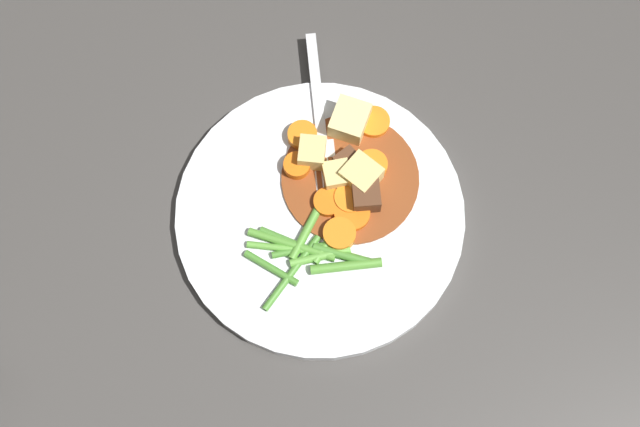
{
  "coord_description": "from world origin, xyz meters",
  "views": [
    {
      "loc": [
        -0.21,
        -0.17,
        0.82
      ],
      "look_at": [
        0.0,
        0.0,
        0.01
      ],
      "focal_mm": 51.08,
      "sensor_mm": 36.0,
      "label": 1
    }
  ],
  "objects_px": {
    "carrot_slice_7": "(352,214)",
    "potato_chunk_0": "(312,153)",
    "carrot_slice_4": "(302,136)",
    "potato_chunk_3": "(337,176)",
    "potato_chunk_1": "(361,175)",
    "meat_chunk_1": "(366,196)",
    "carrot_slice_0": "(350,199)",
    "carrot_slice_1": "(297,166)",
    "meat_chunk_0": "(348,162)",
    "potato_chunk_2": "(350,121)",
    "fork": "(320,120)",
    "dinner_plate": "(320,216)",
    "carrot_slice_3": "(329,204)",
    "carrot_slice_5": "(374,122)",
    "carrot_slice_6": "(339,234)",
    "carrot_slice_2": "(372,166)"
  },
  "relations": [
    {
      "from": "carrot_slice_6",
      "to": "fork",
      "type": "distance_m",
      "value": 0.12
    },
    {
      "from": "fork",
      "to": "meat_chunk_1",
      "type": "bearing_deg",
      "value": -112.55
    },
    {
      "from": "carrot_slice_0",
      "to": "carrot_slice_6",
      "type": "relative_size",
      "value": 0.98
    },
    {
      "from": "dinner_plate",
      "to": "potato_chunk_0",
      "type": "bearing_deg",
      "value": 47.23
    },
    {
      "from": "carrot_slice_3",
      "to": "carrot_slice_4",
      "type": "xyz_separation_m",
      "value": [
        0.04,
        0.06,
        0.0
      ]
    },
    {
      "from": "carrot_slice_6",
      "to": "meat_chunk_0",
      "type": "xyz_separation_m",
      "value": [
        0.06,
        0.04,
        0.0
      ]
    },
    {
      "from": "potato_chunk_3",
      "to": "fork",
      "type": "bearing_deg",
      "value": 54.42
    },
    {
      "from": "potato_chunk_0",
      "to": "carrot_slice_1",
      "type": "bearing_deg",
      "value": 166.73
    },
    {
      "from": "meat_chunk_0",
      "to": "potato_chunk_2",
      "type": "bearing_deg",
      "value": 36.71
    },
    {
      "from": "carrot_slice_1",
      "to": "meat_chunk_1",
      "type": "relative_size",
      "value": 0.92
    },
    {
      "from": "fork",
      "to": "carrot_slice_1",
      "type": "bearing_deg",
      "value": -164.1
    },
    {
      "from": "carrot_slice_1",
      "to": "meat_chunk_0",
      "type": "bearing_deg",
      "value": -47.13
    },
    {
      "from": "carrot_slice_4",
      "to": "carrot_slice_6",
      "type": "distance_m",
      "value": 0.1
    },
    {
      "from": "meat_chunk_0",
      "to": "meat_chunk_1",
      "type": "distance_m",
      "value": 0.04
    },
    {
      "from": "carrot_slice_5",
      "to": "fork",
      "type": "height_order",
      "value": "carrot_slice_5"
    },
    {
      "from": "potato_chunk_0",
      "to": "potato_chunk_1",
      "type": "relative_size",
      "value": 0.88
    },
    {
      "from": "carrot_slice_5",
      "to": "potato_chunk_1",
      "type": "xyz_separation_m",
      "value": [
        -0.05,
        -0.03,
        0.01
      ]
    },
    {
      "from": "carrot_slice_4",
      "to": "meat_chunk_1",
      "type": "xyz_separation_m",
      "value": [
        -0.01,
        -0.09,
        0.01
      ]
    },
    {
      "from": "potato_chunk_1",
      "to": "meat_chunk_1",
      "type": "xyz_separation_m",
      "value": [
        -0.01,
        -0.02,
        -0.0
      ]
    },
    {
      "from": "meat_chunk_1",
      "to": "fork",
      "type": "relative_size",
      "value": 0.2
    },
    {
      "from": "carrot_slice_3",
      "to": "potato_chunk_2",
      "type": "bearing_deg",
      "value": 26.08
    },
    {
      "from": "carrot_slice_3",
      "to": "meat_chunk_0",
      "type": "height_order",
      "value": "meat_chunk_0"
    },
    {
      "from": "potato_chunk_3",
      "to": "meat_chunk_1",
      "type": "xyz_separation_m",
      "value": [
        0.0,
        -0.03,
        0.0
      ]
    },
    {
      "from": "potato_chunk_3",
      "to": "potato_chunk_2",
      "type": "bearing_deg",
      "value": 26.75
    },
    {
      "from": "dinner_plate",
      "to": "carrot_slice_6",
      "type": "distance_m",
      "value": 0.03
    },
    {
      "from": "dinner_plate",
      "to": "carrot_slice_7",
      "type": "relative_size",
      "value": 8.09
    },
    {
      "from": "carrot_slice_6",
      "to": "potato_chunk_3",
      "type": "xyz_separation_m",
      "value": [
        0.04,
        0.04,
        0.0
      ]
    },
    {
      "from": "carrot_slice_4",
      "to": "potato_chunk_3",
      "type": "distance_m",
      "value": 0.05
    },
    {
      "from": "carrot_slice_3",
      "to": "carrot_slice_5",
      "type": "bearing_deg",
      "value": 12.39
    },
    {
      "from": "potato_chunk_3",
      "to": "potato_chunk_1",
      "type": "bearing_deg",
      "value": -52.23
    },
    {
      "from": "potato_chunk_0",
      "to": "carrot_slice_4",
      "type": "bearing_deg",
      "value": 64.09
    },
    {
      "from": "carrot_slice_0",
      "to": "carrot_slice_5",
      "type": "bearing_deg",
      "value": 23.07
    },
    {
      "from": "carrot_slice_7",
      "to": "meat_chunk_0",
      "type": "bearing_deg",
      "value": 43.6
    },
    {
      "from": "carrot_slice_1",
      "to": "carrot_slice_7",
      "type": "height_order",
      "value": "carrot_slice_1"
    },
    {
      "from": "meat_chunk_0",
      "to": "fork",
      "type": "bearing_deg",
      "value": 69.25
    },
    {
      "from": "meat_chunk_1",
      "to": "carrot_slice_4",
      "type": "bearing_deg",
      "value": 82.83
    },
    {
      "from": "carrot_slice_2",
      "to": "meat_chunk_1",
      "type": "height_order",
      "value": "meat_chunk_1"
    },
    {
      "from": "dinner_plate",
      "to": "carrot_slice_7",
      "type": "bearing_deg",
      "value": -54.23
    },
    {
      "from": "potato_chunk_3",
      "to": "fork",
      "type": "height_order",
      "value": "potato_chunk_3"
    },
    {
      "from": "meat_chunk_1",
      "to": "potato_chunk_1",
      "type": "bearing_deg",
      "value": 51.48
    },
    {
      "from": "carrot_slice_1",
      "to": "carrot_slice_2",
      "type": "bearing_deg",
      "value": -50.28
    },
    {
      "from": "carrot_slice_1",
      "to": "meat_chunk_0",
      "type": "distance_m",
      "value": 0.05
    },
    {
      "from": "carrot_slice_4",
      "to": "carrot_slice_7",
      "type": "bearing_deg",
      "value": -109.71
    },
    {
      "from": "carrot_slice_0",
      "to": "potato_chunk_3",
      "type": "xyz_separation_m",
      "value": [
        0.01,
        0.02,
        0.0
      ]
    },
    {
      "from": "carrot_slice_7",
      "to": "carrot_slice_0",
      "type": "bearing_deg",
      "value": 45.69
    },
    {
      "from": "carrot_slice_4",
      "to": "fork",
      "type": "bearing_deg",
      "value": -3.57
    },
    {
      "from": "dinner_plate",
      "to": "carrot_slice_3",
      "type": "distance_m",
      "value": 0.02
    },
    {
      "from": "carrot_slice_7",
      "to": "potato_chunk_0",
      "type": "xyz_separation_m",
      "value": [
        0.02,
        0.07,
        0.01
      ]
    },
    {
      "from": "carrot_slice_7",
      "to": "potato_chunk_2",
      "type": "height_order",
      "value": "potato_chunk_2"
    },
    {
      "from": "potato_chunk_1",
      "to": "potato_chunk_3",
      "type": "relative_size",
      "value": 1.28
    }
  ]
}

